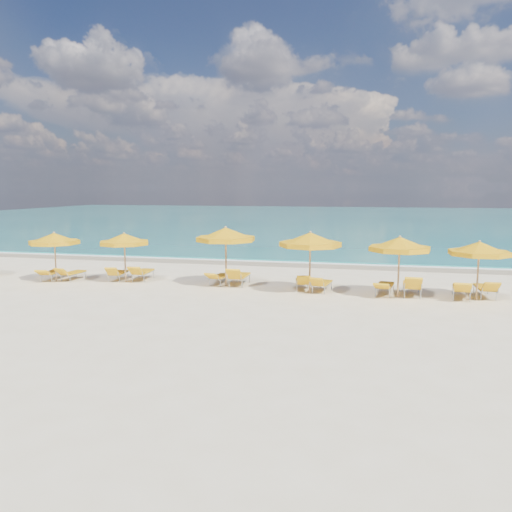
# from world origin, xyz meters

# --- Properties ---
(ground_plane) EXTENTS (120.00, 120.00, 0.00)m
(ground_plane) POSITION_xyz_m (0.00, 0.00, 0.00)
(ground_plane) COLOR beige
(ocean) EXTENTS (120.00, 80.00, 0.30)m
(ocean) POSITION_xyz_m (0.00, 48.00, 0.00)
(ocean) COLOR #136F6C
(ocean) RESTS_ON ground
(wet_sand_band) EXTENTS (120.00, 2.60, 0.01)m
(wet_sand_band) POSITION_xyz_m (0.00, 7.40, 0.00)
(wet_sand_band) COLOR tan
(wet_sand_band) RESTS_ON ground
(foam_line) EXTENTS (120.00, 1.20, 0.03)m
(foam_line) POSITION_xyz_m (0.00, 8.20, 0.00)
(foam_line) COLOR white
(foam_line) RESTS_ON ground
(whitecap_near) EXTENTS (14.00, 0.36, 0.05)m
(whitecap_near) POSITION_xyz_m (-6.00, 17.00, 0.00)
(whitecap_near) COLOR white
(whitecap_near) RESTS_ON ground
(whitecap_far) EXTENTS (18.00, 0.30, 0.05)m
(whitecap_far) POSITION_xyz_m (8.00, 24.00, 0.00)
(whitecap_far) COLOR white
(whitecap_far) RESTS_ON ground
(umbrella_1) EXTENTS (2.89, 2.89, 2.23)m
(umbrella_1) POSITION_xyz_m (-8.81, -0.09, 1.90)
(umbrella_1) COLOR tan
(umbrella_1) RESTS_ON ground
(umbrella_2) EXTENTS (2.35, 2.35, 2.23)m
(umbrella_2) POSITION_xyz_m (-5.71, 0.44, 1.90)
(umbrella_2) COLOR tan
(umbrella_2) RESTS_ON ground
(umbrella_3) EXTENTS (3.14, 3.14, 2.56)m
(umbrella_3) POSITION_xyz_m (-1.10, 0.57, 2.19)
(umbrella_3) COLOR tan
(umbrella_3) RESTS_ON ground
(umbrella_4) EXTENTS (2.69, 2.69, 2.48)m
(umbrella_4) POSITION_xyz_m (2.55, -0.08, 2.12)
(umbrella_4) COLOR tan
(umbrella_4) RESTS_ON ground
(umbrella_5) EXTENTS (2.81, 2.81, 2.38)m
(umbrella_5) POSITION_xyz_m (5.93, -0.10, 2.03)
(umbrella_5) COLOR tan
(umbrella_5) RESTS_ON ground
(umbrella_6) EXTENTS (2.92, 2.92, 2.25)m
(umbrella_6) POSITION_xyz_m (8.77, 0.05, 1.92)
(umbrella_6) COLOR tan
(umbrella_6) RESTS_ON ground
(lounger_1_left) EXTENTS (0.82, 1.78, 0.64)m
(lounger_1_left) POSITION_xyz_m (-9.23, 0.15, 0.20)
(lounger_1_left) COLOR #A5A8AD
(lounger_1_left) RESTS_ON ground
(lounger_1_right) EXTENTS (0.69, 1.65, 0.70)m
(lounger_1_right) POSITION_xyz_m (-8.28, 0.35, 0.20)
(lounger_1_right) COLOR #A5A8AD
(lounger_1_right) RESTS_ON ground
(lounger_2_left) EXTENTS (0.76, 1.67, 0.75)m
(lounger_2_left) POSITION_xyz_m (-6.23, 0.74, 0.20)
(lounger_2_left) COLOR #A5A8AD
(lounger_2_left) RESTS_ON ground
(lounger_2_right) EXTENTS (0.73, 1.86, 0.80)m
(lounger_2_right) POSITION_xyz_m (-5.17, 1.04, 0.22)
(lounger_2_right) COLOR #A5A8AD
(lounger_2_right) RESTS_ON ground
(lounger_3_left) EXTENTS (0.80, 1.77, 0.66)m
(lounger_3_left) POSITION_xyz_m (-1.47, 0.91, 0.20)
(lounger_3_left) COLOR #A5A8AD
(lounger_3_left) RESTS_ON ground
(lounger_3_right) EXTENTS (0.67, 1.87, 0.89)m
(lounger_3_right) POSITION_xyz_m (-0.60, 0.89, 0.24)
(lounger_3_right) COLOR #A5A8AD
(lounger_3_right) RESTS_ON ground
(lounger_4_left) EXTENTS (0.81, 1.68, 0.77)m
(lounger_4_left) POSITION_xyz_m (2.19, 0.49, 0.20)
(lounger_4_left) COLOR #A5A8AD
(lounger_4_left) RESTS_ON ground
(lounger_4_right) EXTENTS (0.83, 1.74, 0.75)m
(lounger_4_right) POSITION_xyz_m (3.00, 0.31, 0.21)
(lounger_4_right) COLOR #A5A8AD
(lounger_4_right) RESTS_ON ground
(lounger_5_left) EXTENTS (0.88, 1.91, 0.67)m
(lounger_5_left) POSITION_xyz_m (5.45, 0.26, 0.21)
(lounger_5_left) COLOR #A5A8AD
(lounger_5_left) RESTS_ON ground
(lounger_5_right) EXTENTS (0.73, 1.95, 0.93)m
(lounger_5_right) POSITION_xyz_m (6.48, 0.33, 0.24)
(lounger_5_right) COLOR #A5A8AD
(lounger_5_right) RESTS_ON ground
(lounger_6_left) EXTENTS (0.87, 1.97, 0.81)m
(lounger_6_left) POSITION_xyz_m (8.27, 0.26, 0.23)
(lounger_6_left) COLOR #A5A8AD
(lounger_6_left) RESTS_ON ground
(lounger_6_right) EXTENTS (0.66, 1.79, 0.79)m
(lounger_6_right) POSITION_xyz_m (9.18, 0.63, 0.22)
(lounger_6_right) COLOR #A5A8AD
(lounger_6_right) RESTS_ON ground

